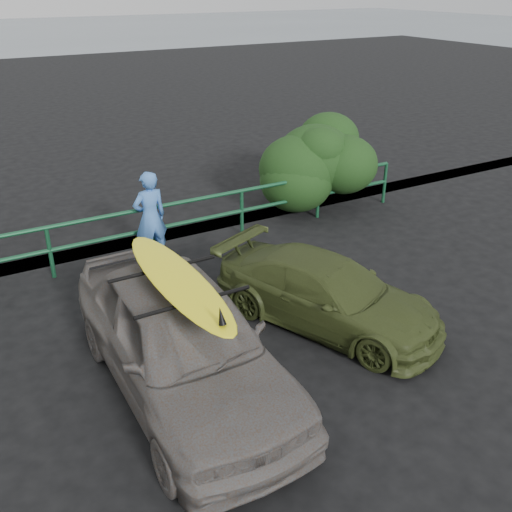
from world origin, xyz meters
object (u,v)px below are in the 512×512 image
at_px(guardrail, 104,241).
at_px(surfboard, 177,280).
at_px(sedan, 182,339).
at_px(olive_vehicle, 327,293).
at_px(man, 150,217).

relative_size(guardrail, surfboard, 4.72).
relative_size(sedan, olive_vehicle, 1.23).
bearing_deg(surfboard, olive_vehicle, 8.29).
height_order(olive_vehicle, man, man).
height_order(guardrail, sedan, sedan).
bearing_deg(surfboard, guardrail, 87.96).
height_order(sedan, surfboard, surfboard).
bearing_deg(sedan, olive_vehicle, 8.29).
bearing_deg(sedan, guardrail, 87.96).
bearing_deg(man, sedan, 70.27).
xyz_separation_m(guardrail, surfboard, (-0.16, -4.18, 1.16)).
height_order(guardrail, man, man).
xyz_separation_m(sedan, olive_vehicle, (2.63, 0.38, -0.24)).
bearing_deg(guardrail, man, -14.54).
bearing_deg(guardrail, surfboard, -92.14).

